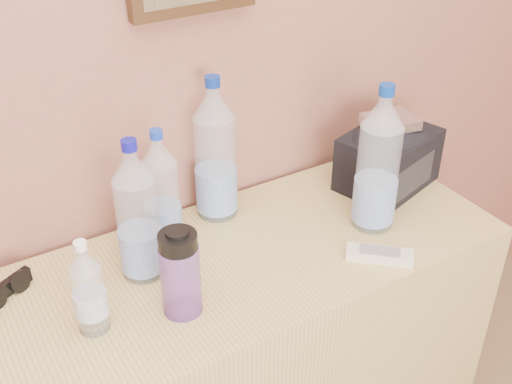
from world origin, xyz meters
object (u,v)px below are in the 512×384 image
sunglasses (4,290)px  ac_remote (380,255)px  pet_large_d (378,166)px  toiletry_bag (389,156)px  foil_packet (390,122)px  dresser (253,365)px  pet_large_a (138,218)px  pet_small (89,292)px  pet_large_b (162,196)px  nalgene_bottle (180,272)px  pet_large_c (215,156)px

sunglasses → ac_remote: sunglasses is taller
pet_large_d → toiletry_bag: 0.22m
pet_large_d → foil_packet: (0.16, 0.14, 0.02)m
sunglasses → dresser: bearing=-43.2°
pet_large_a → pet_small: (-0.16, -0.11, -0.05)m
dresser → pet_large_b: (-0.16, 0.15, 0.52)m
dresser → nalgene_bottle: nalgene_bottle is taller
pet_large_c → pet_small: 0.49m
ac_remote → toiletry_bag: 0.35m
dresser → foil_packet: (0.48, 0.09, 0.57)m
dresser → pet_large_d: pet_large_d is taller
pet_large_a → foil_packet: size_ratio=2.63×
pet_small → dresser: bearing=6.3°
sunglasses → toiletry_bag: 1.02m
pet_large_c → sunglasses: bearing=-175.0°
dresser → nalgene_bottle: (-0.23, -0.09, 0.48)m
pet_large_a → pet_large_b: size_ratio=1.11×
nalgene_bottle → toiletry_bag: bearing=13.3°
pet_large_a → pet_small: bearing=-143.8°
dresser → pet_large_b: pet_large_b is taller
pet_large_a → toiletry_bag: pet_large_a is taller
pet_large_a → sunglasses: bearing=164.8°
pet_large_b → toiletry_bag: 0.64m
pet_large_d → sunglasses: (-0.86, 0.20, -0.15)m
toiletry_bag → foil_packet: bearing=77.2°
pet_small → foil_packet: size_ratio=1.70×
pet_large_b → toiletry_bag: (0.64, -0.07, -0.05)m
nalgene_bottle → toiletry_bag: 0.72m
pet_large_d → toiletry_bag: size_ratio=1.46×
pet_large_c → ac_remote: bearing=-57.7°
pet_large_d → nalgene_bottle: size_ratio=1.84×
pet_small → toiletry_bag: bearing=7.9°
pet_large_d → pet_small: bearing=179.5°
pet_large_b → dresser: bearing=-42.9°
nalgene_bottle → ac_remote: 0.49m
ac_remote → pet_large_a: bearing=-164.2°
dresser → sunglasses: sunglasses is taller
ac_remote → foil_packet: bearing=89.8°
dresser → ac_remote: ac_remote is taller
sunglasses → pet_large_c: bearing=-22.8°
dresser → foil_packet: bearing=10.2°
sunglasses → ac_remote: bearing=-50.1°
pet_large_d → pet_small: size_ratio=1.72×
pet_large_a → ac_remote: (0.49, -0.24, -0.14)m
pet_large_b → ac_remote: pet_large_b is taller
pet_large_c → pet_small: size_ratio=1.72×
pet_large_a → ac_remote: size_ratio=2.18×
sunglasses → pet_large_a: bearing=-43.1°
pet_large_b → ac_remote: (0.40, -0.32, -0.12)m
pet_small → toiletry_bag: 0.89m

